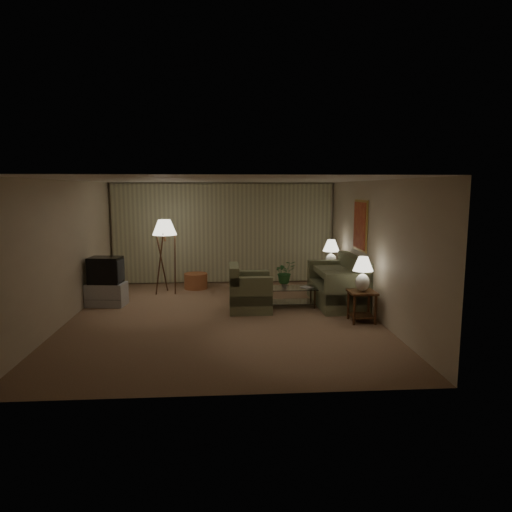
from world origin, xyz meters
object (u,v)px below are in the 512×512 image
(table_lamp_far, at_px, (331,251))
(armchair, at_px, (250,292))
(coffee_table, at_px, (291,294))
(floor_lamp, at_px, (165,255))
(vase, at_px, (285,284))
(table_lamp_near, at_px, (363,271))
(side_table_far, at_px, (330,276))
(sofa, at_px, (337,286))
(ottoman, at_px, (196,281))
(crt_tv, at_px, (106,270))
(tv_cabinet, at_px, (107,294))
(side_table_near, at_px, (362,301))

(table_lamp_far, bearing_deg, armchair, -142.16)
(coffee_table, relative_size, floor_lamp, 0.60)
(vase, bearing_deg, table_lamp_near, -43.35)
(side_table_far, bearing_deg, sofa, -96.84)
(table_lamp_far, bearing_deg, side_table_far, 45.00)
(side_table_far, height_order, table_lamp_far, table_lamp_far)
(armchair, xyz_separation_m, ottoman, (-1.27, 2.22, -0.19))
(armchair, distance_m, vase, 0.82)
(side_table_far, height_order, floor_lamp, floor_lamp)
(armchair, bearing_deg, table_lamp_far, -51.97)
(floor_lamp, bearing_deg, side_table_far, -1.47)
(table_lamp_near, bearing_deg, crt_tv, 162.88)
(table_lamp_near, xyz_separation_m, floor_lamp, (-4.05, 2.70, -0.05))
(armchair, relative_size, ottoman, 1.56)
(floor_lamp, relative_size, vase, 12.51)
(tv_cabinet, xyz_separation_m, vase, (3.88, -0.35, 0.24))
(coffee_table, height_order, tv_cabinet, tv_cabinet)
(armchair, height_order, vase, armchair)
(table_lamp_near, distance_m, vase, 1.89)
(armchair, height_order, table_lamp_far, table_lamp_far)
(sofa, height_order, ottoman, sofa)
(tv_cabinet, height_order, vase, vase)
(coffee_table, relative_size, tv_cabinet, 1.25)
(armchair, height_order, side_table_far, armchair)
(tv_cabinet, xyz_separation_m, floor_lamp, (1.15, 1.10, 0.69))
(table_lamp_near, relative_size, floor_lamp, 0.37)
(ottoman, bearing_deg, side_table_near, -43.58)
(vase, bearing_deg, side_table_far, 45.56)
(armchair, xyz_separation_m, coffee_table, (0.91, 0.27, -0.11))
(sofa, xyz_separation_m, side_table_far, (0.15, 1.25, -0.03))
(sofa, bearing_deg, table_lamp_near, 5.41)
(floor_lamp, distance_m, ottoman, 1.13)
(table_lamp_far, xyz_separation_m, vase, (-1.32, -1.35, -0.53))
(sofa, xyz_separation_m, ottoman, (-3.21, 1.85, -0.23))
(sofa, relative_size, tv_cabinet, 2.23)
(side_table_near, bearing_deg, coffee_table, 133.20)
(sofa, height_order, side_table_near, sofa)
(coffee_table, xyz_separation_m, tv_cabinet, (-4.03, 0.35, -0.03))
(armchair, height_order, tv_cabinet, armchair)
(tv_cabinet, bearing_deg, side_table_far, 17.72)
(side_table_far, height_order, table_lamp_near, table_lamp_near)
(crt_tv, relative_size, vase, 5.00)
(sofa, xyz_separation_m, floor_lamp, (-3.90, 1.35, 0.52))
(table_lamp_near, distance_m, coffee_table, 1.86)
(table_lamp_near, relative_size, crt_tv, 0.93)
(armchair, relative_size, tv_cabinet, 1.06)
(ottoman, bearing_deg, table_lamp_far, -10.08)
(crt_tv, distance_m, vase, 3.90)
(tv_cabinet, height_order, crt_tv, crt_tv)
(side_table_near, bearing_deg, vase, 136.65)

